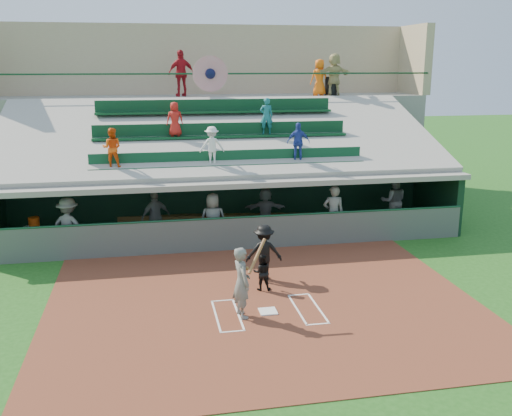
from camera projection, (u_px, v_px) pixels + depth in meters
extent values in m
plane|color=#1D5116|center=(268.00, 313.00, 14.19)|extent=(100.00, 100.00, 0.00)
cube|color=brown|center=(264.00, 304.00, 14.66)|extent=(11.00, 9.00, 0.02)
cube|color=white|center=(268.00, 311.00, 14.18)|extent=(0.43, 0.43, 0.03)
cube|color=white|center=(238.00, 314.00, 14.05)|extent=(0.05, 1.80, 0.01)
cube|color=white|center=(297.00, 309.00, 14.32)|extent=(0.05, 1.80, 0.01)
cube|color=silver|center=(216.00, 316.00, 13.95)|extent=(0.05, 1.80, 0.01)
cube|color=white|center=(318.00, 308.00, 14.42)|extent=(0.05, 1.80, 0.01)
cube|color=silver|center=(222.00, 300.00, 14.86)|extent=(0.60, 0.05, 0.01)
cube|color=white|center=(298.00, 295.00, 15.23)|extent=(0.60, 0.05, 0.01)
cube|color=silver|center=(233.00, 331.00, 13.14)|extent=(0.60, 0.05, 0.01)
cube|color=white|center=(318.00, 324.00, 13.51)|extent=(0.60, 0.05, 0.01)
cube|color=gray|center=(229.00, 234.00, 20.61)|extent=(16.00, 3.50, 0.04)
cube|color=gray|center=(208.00, 146.00, 26.48)|extent=(20.00, 3.00, 4.60)
cube|color=#535953|center=(237.00, 234.00, 18.82)|extent=(16.00, 0.06, 1.10)
cylinder|color=#154429|center=(237.00, 218.00, 18.67)|extent=(16.00, 0.08, 0.08)
cube|color=black|center=(223.00, 195.00, 22.01)|extent=(16.00, 0.25, 2.20)
cube|color=black|center=(436.00, 196.00, 21.80)|extent=(0.25, 3.50, 2.20)
cube|color=gray|center=(229.00, 175.00, 20.07)|extent=(16.40, 3.90, 0.18)
cube|color=gray|center=(217.00, 184.00, 23.67)|extent=(16.40, 3.50, 2.30)
cube|color=gray|center=(212.00, 151.00, 24.95)|extent=(16.40, 0.30, 4.60)
cube|color=#9A968C|center=(221.00, 134.00, 21.53)|extent=(16.40, 6.51, 2.37)
cube|color=#0D3C21|center=(231.00, 165.00, 19.44)|extent=(9.40, 0.42, 0.08)
cube|color=#0D3D24|center=(230.00, 157.00, 19.57)|extent=(9.40, 0.06, 0.45)
cube|color=#0D391D|center=(223.00, 137.00, 21.06)|extent=(9.40, 0.42, 0.08)
cube|color=#0C351C|center=(222.00, 129.00, 21.19)|extent=(9.40, 0.06, 0.45)
cube|color=#0C381A|center=(216.00, 112.00, 22.69)|extent=(9.40, 0.42, 0.08)
cube|color=#0C371C|center=(216.00, 105.00, 22.82)|extent=(9.40, 0.06, 0.45)
imported|color=#E74E0D|center=(112.00, 148.00, 18.66)|extent=(0.70, 0.58, 1.30)
imported|color=white|center=(212.00, 145.00, 19.26)|extent=(0.83, 0.48, 1.28)
imported|color=#273E9E|center=(298.00, 142.00, 19.79)|extent=(0.84, 0.45, 1.35)
imported|color=red|center=(175.00, 119.00, 20.68)|extent=(0.64, 0.44, 1.24)
imported|color=#176269|center=(266.00, 116.00, 21.29)|extent=(0.52, 0.38, 1.35)
cylinder|color=#133C20|center=(210.00, 74.00, 24.24)|extent=(20.00, 0.07, 0.07)
cylinder|color=#B31928|center=(210.00, 74.00, 24.22)|extent=(1.50, 0.06, 1.50)
sphere|color=#0C1033|center=(210.00, 74.00, 24.19)|extent=(0.44, 0.44, 0.44)
cube|color=tan|center=(203.00, 60.00, 26.94)|extent=(20.00, 0.40, 3.20)
cube|color=tan|center=(414.00, 60.00, 27.33)|extent=(0.40, 3.00, 3.20)
imported|color=#5B5E59|center=(242.00, 282.00, 13.73)|extent=(0.55, 0.72, 1.77)
cylinder|color=#996537|center=(257.00, 256.00, 13.48)|extent=(0.56, 0.54, 0.75)
sphere|color=olive|center=(247.00, 268.00, 13.67)|extent=(0.10, 0.10, 0.10)
imported|color=black|center=(262.00, 272.00, 15.45)|extent=(0.55, 0.46, 1.01)
imported|color=black|center=(264.00, 252.00, 16.20)|extent=(1.08, 0.68, 1.59)
cube|color=brown|center=(231.00, 220.00, 21.72)|extent=(13.40, 2.45, 0.40)
cube|color=silver|center=(33.00, 238.00, 19.02)|extent=(0.94, 0.85, 0.67)
cylinder|color=#DA490C|center=(34.00, 222.00, 18.94)|extent=(0.35, 0.35, 0.35)
imported|color=#545551|center=(69.00, 226.00, 18.17)|extent=(1.37, 1.05, 1.88)
imported|color=#555853|center=(156.00, 217.00, 19.51)|extent=(1.13, 0.84, 1.79)
imported|color=#585B56|center=(213.00, 220.00, 19.04)|extent=(0.94, 0.66, 1.81)
imported|color=#61645F|center=(265.00, 210.00, 20.78)|extent=(1.54, 0.65, 1.61)
imported|color=#5A5C57|center=(333.00, 213.00, 19.57)|extent=(0.79, 0.60, 1.96)
imported|color=#5C5E59|center=(394.00, 201.00, 21.30)|extent=(1.12, 0.98, 1.96)
cylinder|color=black|center=(331.00, 86.00, 25.80)|extent=(0.56, 0.56, 0.84)
imported|color=#A2121B|center=(181.00, 73.00, 25.10)|extent=(1.26, 0.78, 2.01)
imported|color=#EC5F0D|center=(319.00, 78.00, 25.53)|extent=(0.84, 0.58, 1.62)
imported|color=tan|center=(334.00, 75.00, 25.49)|extent=(1.78, 0.68, 1.88)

